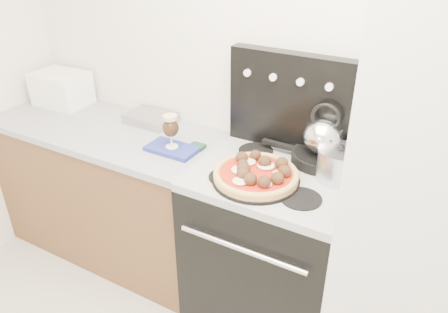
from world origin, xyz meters
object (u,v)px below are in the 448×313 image
Objects in this scene: fridge at (437,214)px; tea_kettle at (324,133)px; stock_pot at (339,165)px; stove_body at (271,251)px; toaster_oven at (62,89)px; beer_glass at (171,131)px; base_cabinet at (115,193)px; pizza_pan at (256,179)px; pizza at (256,173)px; skillet at (321,158)px; oven_mitt at (172,149)px.

tea_kettle is at bearing 157.79° from fridge.
stove_body is at bearing -161.69° from stock_pot.
toaster_oven is (-2.29, 0.19, 0.05)m from fridge.
stock_pot is at bearing 7.99° from beer_glass.
base_cabinet is 0.79m from beer_glass.
stove_body is 0.62m from stock_pot.
tea_kettle reaches higher than pizza_pan.
stock_pot reaches higher than pizza.
pizza_pan is at bearing -148.36° from stock_pot.
base_cabinet is 1.11m from stove_body.
stock_pot is at bearing 31.64° from pizza.
beer_glass is (0.52, -0.06, 0.58)m from base_cabinet.
skillet reaches higher than stove_body.
base_cabinet is 0.71m from oven_mitt.
oven_mitt is 0.67× the size of pizza_pan.
tea_kettle is (-0.55, 0.23, 0.13)m from fridge.
tea_kettle is at bearing 56.73° from pizza_pan.
tea_kettle reaches higher than base_cabinet.
base_cabinet is at bearing -170.39° from tea_kettle.
tea_kettle is (0.00, 0.00, 0.13)m from skillet.
pizza is at bearing -8.53° from beer_glass.
stove_body is at bearing -7.79° from toaster_oven.
skillet is 1.48× the size of stock_pot.
stock_pot reaches higher than oven_mitt.
toaster_oven is 1.56m from pizza.
fridge is 1.28m from beer_glass.
stock_pot is (1.85, -0.07, -0.01)m from toaster_oven.
base_cabinet is at bearing 173.88° from oven_mitt.
beer_glass is at bearing 171.47° from pizza.
pizza_pan is at bearing -123.27° from skillet.
toaster_oven is 1.82× the size of beer_glass.
toaster_oven is at bearing 169.92° from pizza.
oven_mitt is at bearing 0.00° from beer_glass.
stove_body is 0.82m from beer_glass.
fridge is 0.60m from skillet.
beer_glass is at bearing -179.73° from fridge.
stove_body is at bearing -124.78° from tea_kettle.
pizza_pan is 2.07× the size of stock_pot.
stove_body is 1.69m from toaster_oven.
pizza is at bearing -7.33° from base_cabinet.
fridge is at bearing -22.21° from skillet.
beer_glass is at bearing 171.47° from pizza_pan.
stove_body is at bearing 3.06° from oven_mitt.
skillet is at bearing 17.61° from oven_mitt.
beer_glass is 0.47× the size of pizza.
beer_glass reaches higher than stock_pot.
toaster_oven is 1.85m from stock_pot.
oven_mitt is at bearing -160.74° from tea_kettle.
base_cabinet is 0.76× the size of fridge.
stock_pot is at bearing -42.27° from tea_kettle.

